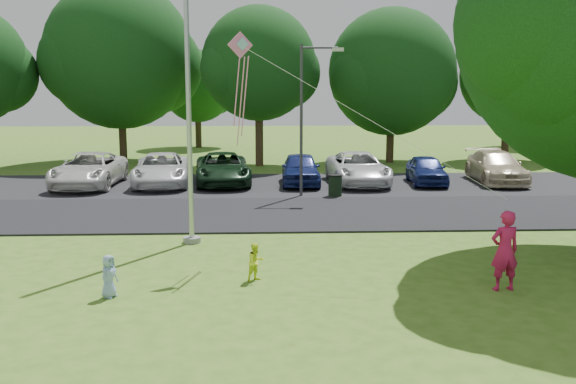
{
  "coord_description": "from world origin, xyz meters",
  "views": [
    {
      "loc": [
        -1.56,
        -12.8,
        4.37
      ],
      "look_at": [
        -0.82,
        4.0,
        1.6
      ],
      "focal_mm": 40.0,
      "sensor_mm": 36.0,
      "label": 1
    }
  ],
  "objects_px": {
    "trash_can": "(335,186)",
    "kite": "(246,65)",
    "child_blue": "(109,276)",
    "woman": "(505,251)",
    "street_lamp": "(307,106)",
    "flagpole": "(188,94)",
    "child_yellow": "(256,262)"
  },
  "relations": [
    {
      "from": "flagpole",
      "to": "child_yellow",
      "type": "distance_m",
      "value": 5.56
    },
    {
      "from": "street_lamp",
      "to": "trash_can",
      "type": "height_order",
      "value": "street_lamp"
    },
    {
      "from": "woman",
      "to": "kite",
      "type": "height_order",
      "value": "kite"
    },
    {
      "from": "street_lamp",
      "to": "child_yellow",
      "type": "relative_size",
      "value": 6.84
    },
    {
      "from": "flagpole",
      "to": "child_blue",
      "type": "distance_m",
      "value": 6.13
    },
    {
      "from": "child_yellow",
      "to": "trash_can",
      "type": "bearing_deg",
      "value": 36.73
    },
    {
      "from": "woman",
      "to": "child_blue",
      "type": "relative_size",
      "value": 1.93
    },
    {
      "from": "flagpole",
      "to": "child_blue",
      "type": "bearing_deg",
      "value": -104.57
    },
    {
      "from": "street_lamp",
      "to": "woman",
      "type": "relative_size",
      "value": 3.41
    },
    {
      "from": "trash_can",
      "to": "street_lamp",
      "type": "bearing_deg",
      "value": 173.78
    },
    {
      "from": "woman",
      "to": "trash_can",
      "type": "bearing_deg",
      "value": -87.24
    },
    {
      "from": "street_lamp",
      "to": "kite",
      "type": "xyz_separation_m",
      "value": [
        -2.21,
        -9.28,
        1.28
      ]
    },
    {
      "from": "trash_can",
      "to": "kite",
      "type": "height_order",
      "value": "kite"
    },
    {
      "from": "child_yellow",
      "to": "child_blue",
      "type": "height_order",
      "value": "child_blue"
    },
    {
      "from": "trash_can",
      "to": "child_blue",
      "type": "distance_m",
      "value": 13.53
    },
    {
      "from": "child_yellow",
      "to": "kite",
      "type": "xyz_separation_m",
      "value": [
        -0.22,
        1.85,
        4.45
      ]
    },
    {
      "from": "street_lamp",
      "to": "woman",
      "type": "distance_m",
      "value": 12.81
    },
    {
      "from": "street_lamp",
      "to": "flagpole",
      "type": "bearing_deg",
      "value": -112.24
    },
    {
      "from": "flagpole",
      "to": "kite",
      "type": "bearing_deg",
      "value": -48.83
    },
    {
      "from": "flagpole",
      "to": "kite",
      "type": "xyz_separation_m",
      "value": [
        1.61,
        -1.84,
        0.72
      ]
    },
    {
      "from": "street_lamp",
      "to": "trash_can",
      "type": "relative_size",
      "value": 6.6
    },
    {
      "from": "street_lamp",
      "to": "woman",
      "type": "bearing_deg",
      "value": -69.39
    },
    {
      "from": "flagpole",
      "to": "trash_can",
      "type": "bearing_deg",
      "value": 56.01
    },
    {
      "from": "street_lamp",
      "to": "child_yellow",
      "type": "distance_m",
      "value": 11.74
    },
    {
      "from": "woman",
      "to": "child_yellow",
      "type": "bearing_deg",
      "value": -17.74
    },
    {
      "from": "street_lamp",
      "to": "woman",
      "type": "height_order",
      "value": "street_lamp"
    },
    {
      "from": "child_yellow",
      "to": "kite",
      "type": "relative_size",
      "value": 0.15
    },
    {
      "from": "flagpole",
      "to": "kite",
      "type": "relative_size",
      "value": 1.66
    },
    {
      "from": "street_lamp",
      "to": "trash_can",
      "type": "distance_m",
      "value": 3.34
    },
    {
      "from": "woman",
      "to": "kite",
      "type": "bearing_deg",
      "value": -34.36
    },
    {
      "from": "child_blue",
      "to": "kite",
      "type": "height_order",
      "value": "kite"
    },
    {
      "from": "child_blue",
      "to": "woman",
      "type": "bearing_deg",
      "value": -64.8
    }
  ]
}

